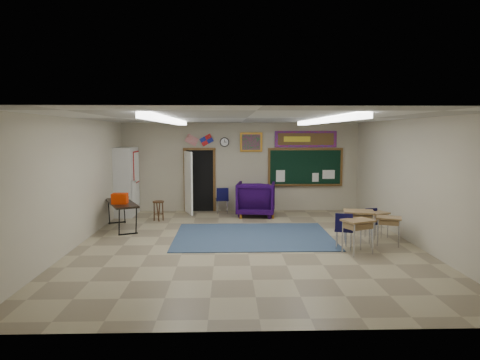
{
  "coord_description": "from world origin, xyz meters",
  "views": [
    {
      "loc": [
        -0.45,
        -9.98,
        2.65
      ],
      "look_at": [
        -0.11,
        1.5,
        1.39
      ],
      "focal_mm": 32.0,
      "sensor_mm": 36.0,
      "label": 1
    }
  ],
  "objects_px": {
    "student_desk_front_left": "(358,226)",
    "student_desk_front_right": "(377,223)",
    "wooden_stool": "(159,211)",
    "wingback_armchair": "(256,199)",
    "folding_table": "(122,214)"
  },
  "relations": [
    {
      "from": "wingback_armchair",
      "to": "folding_table",
      "type": "xyz_separation_m",
      "value": [
        -3.85,
        -1.77,
        -0.14
      ]
    },
    {
      "from": "wingback_armchair",
      "to": "student_desk_front_right",
      "type": "bearing_deg",
      "value": 142.1
    },
    {
      "from": "wooden_stool",
      "to": "student_desk_front_left",
      "type": "bearing_deg",
      "value": -30.03
    },
    {
      "from": "wingback_armchair",
      "to": "student_desk_front_right",
      "type": "height_order",
      "value": "wingback_armchair"
    },
    {
      "from": "wingback_armchair",
      "to": "student_desk_front_left",
      "type": "bearing_deg",
      "value": 128.53
    },
    {
      "from": "student_desk_front_right",
      "to": "wooden_stool",
      "type": "distance_m",
      "value": 6.32
    },
    {
      "from": "wingback_armchair",
      "to": "student_desk_front_left",
      "type": "distance_m",
      "value": 4.31
    },
    {
      "from": "student_desk_front_left",
      "to": "student_desk_front_right",
      "type": "distance_m",
      "value": 1.02
    },
    {
      "from": "student_desk_front_left",
      "to": "folding_table",
      "type": "height_order",
      "value": "folding_table"
    },
    {
      "from": "wooden_stool",
      "to": "wingback_armchair",
      "type": "bearing_deg",
      "value": 13.18
    },
    {
      "from": "student_desk_front_left",
      "to": "student_desk_front_right",
      "type": "height_order",
      "value": "student_desk_front_left"
    },
    {
      "from": "student_desk_front_left",
      "to": "folding_table",
      "type": "relative_size",
      "value": 0.44
    },
    {
      "from": "student_desk_front_right",
      "to": "folding_table",
      "type": "xyz_separation_m",
      "value": [
        -6.74,
        1.2,
        0.04
      ]
    },
    {
      "from": "wingback_armchair",
      "to": "student_desk_front_left",
      "type": "xyz_separation_m",
      "value": [
        2.19,
        -3.71,
        -0.09
      ]
    },
    {
      "from": "folding_table",
      "to": "student_desk_front_right",
      "type": "bearing_deg",
      "value": -34.43
    }
  ]
}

